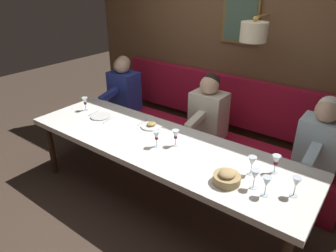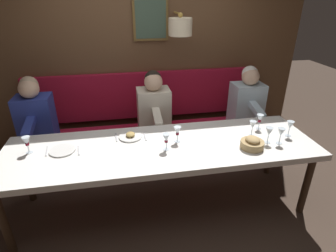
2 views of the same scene
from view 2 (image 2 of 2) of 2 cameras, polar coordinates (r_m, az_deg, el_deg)
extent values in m
plane|color=#423328|center=(3.10, -1.10, -15.98)|extent=(12.00, 12.00, 0.00)
cube|color=white|center=(2.67, -1.23, -4.63)|extent=(0.90, 3.00, 0.06)
cylinder|color=#352416|center=(3.13, 26.75, -10.83)|extent=(0.07, 0.07, 0.68)
cylinder|color=#352416|center=(2.79, -30.91, -16.89)|extent=(0.07, 0.07, 0.68)
cylinder|color=#352416|center=(3.60, 20.50, -4.53)|extent=(0.07, 0.07, 0.68)
cylinder|color=#352416|center=(3.31, -27.25, -8.81)|extent=(0.07, 0.07, 0.68)
cube|color=maroon|center=(3.68, -3.40, -4.13)|extent=(0.52, 3.20, 0.45)
cube|color=brown|center=(3.82, -5.09, 16.60)|extent=(0.10, 4.40, 2.90)
cube|color=maroon|center=(3.90, -4.56, 6.49)|extent=(0.10, 3.20, 0.64)
cube|color=brown|center=(3.72, -3.65, 21.58)|extent=(0.04, 0.45, 0.57)
cube|color=#384C3D|center=(3.70, -3.61, 21.56)|extent=(0.01, 0.39, 0.51)
cylinder|color=#B78E3D|center=(3.61, 1.95, 22.38)|extent=(0.35, 0.02, 0.02)
cylinder|color=beige|center=(3.45, 2.56, 19.86)|extent=(0.28, 0.28, 0.20)
sphere|color=#B78E3D|center=(3.44, 2.61, 22.01)|extent=(0.06, 0.06, 0.06)
cube|color=silver|center=(3.80, 15.89, 4.37)|extent=(0.30, 0.40, 0.56)
sphere|color=#D1A889|center=(3.67, 16.75, 9.75)|extent=(0.22, 0.22, 0.22)
sphere|color=silver|center=(3.69, 16.61, 10.35)|extent=(0.20, 0.20, 0.20)
cube|color=silver|center=(3.55, 17.92, 3.23)|extent=(0.33, 0.09, 0.14)
cube|color=beige|center=(3.46, -2.96, 3.18)|extent=(0.30, 0.40, 0.56)
sphere|color=#D1A889|center=(3.31, -3.06, 9.10)|extent=(0.22, 0.22, 0.22)
sphere|color=black|center=(3.33, -3.14, 9.75)|extent=(0.20, 0.20, 0.20)
cube|color=beige|center=(3.18, -2.27, 1.84)|extent=(0.33, 0.09, 0.14)
cube|color=#283893|center=(3.57, -25.63, 1.30)|extent=(0.30, 0.40, 0.56)
sphere|color=#D1A889|center=(3.43, -26.92, 6.91)|extent=(0.22, 0.22, 0.22)
sphere|color=tan|center=(3.45, -26.90, 7.55)|extent=(0.20, 0.20, 0.20)
cube|color=#283893|center=(3.30, -26.86, -0.15)|extent=(0.33, 0.09, 0.14)
cylinder|color=silver|center=(2.75, -21.03, -4.74)|extent=(0.24, 0.24, 0.01)
cube|color=silver|center=(2.70, -18.07, -4.82)|extent=(0.17, 0.04, 0.01)
cube|color=silver|center=(2.80, -23.86, -4.78)|extent=(0.18, 0.04, 0.01)
cylinder|color=silver|center=(2.83, -7.76, -2.19)|extent=(0.24, 0.24, 0.01)
ellipsoid|color=#AD8E4C|center=(2.81, -7.79, -1.74)|extent=(0.11, 0.09, 0.04)
cube|color=silver|center=(2.82, -4.79, -2.20)|extent=(0.17, 0.02, 0.01)
cube|color=silver|center=(2.84, -10.69, -2.30)|extent=(0.18, 0.03, 0.01)
cylinder|color=silver|center=(2.59, -0.37, -4.84)|extent=(0.06, 0.06, 0.00)
cylinder|color=silver|center=(2.57, -0.37, -4.09)|extent=(0.01, 0.01, 0.07)
cone|color=silver|center=(2.53, -0.38, -2.53)|extent=(0.07, 0.07, 0.08)
cylinder|color=maroon|center=(2.55, -0.38, -3.21)|extent=(0.03, 0.03, 0.02)
cylinder|color=silver|center=(3.09, 23.60, -1.83)|extent=(0.06, 0.06, 0.00)
cylinder|color=silver|center=(3.07, 23.73, -1.18)|extent=(0.01, 0.01, 0.07)
cone|color=silver|center=(3.04, 24.00, 0.16)|extent=(0.07, 0.07, 0.08)
cylinder|color=silver|center=(3.13, 18.21, -0.46)|extent=(0.06, 0.06, 0.00)
cylinder|color=silver|center=(3.12, 18.31, 0.18)|extent=(0.01, 0.01, 0.07)
cone|color=silver|center=(3.09, 18.51, 1.52)|extent=(0.07, 0.07, 0.08)
cylinder|color=maroon|center=(3.10, 18.44, 1.02)|extent=(0.03, 0.03, 0.03)
cylinder|color=silver|center=(2.96, 16.84, -1.88)|extent=(0.06, 0.06, 0.00)
cylinder|color=silver|center=(2.94, 16.94, -1.20)|extent=(0.01, 0.01, 0.07)
cone|color=silver|center=(2.91, 17.14, 0.20)|extent=(0.07, 0.07, 0.08)
cylinder|color=silver|center=(2.88, 19.88, -3.20)|extent=(0.06, 0.06, 0.00)
cylinder|color=silver|center=(2.86, 19.99, -2.51)|extent=(0.01, 0.01, 0.07)
cone|color=silver|center=(2.82, 20.24, -1.09)|extent=(0.07, 0.07, 0.08)
cylinder|color=silver|center=(2.90, 22.01, -3.31)|extent=(0.06, 0.06, 0.00)
cylinder|color=silver|center=(2.89, 22.14, -2.63)|extent=(0.01, 0.01, 0.07)
cone|color=silver|center=(2.85, 22.41, -1.22)|extent=(0.07, 0.07, 0.08)
cylinder|color=silver|center=(2.72, 1.93, -3.23)|extent=(0.06, 0.06, 0.00)
cylinder|color=silver|center=(2.70, 1.94, -2.50)|extent=(0.01, 0.01, 0.07)
cone|color=silver|center=(2.67, 1.97, -1.00)|extent=(0.07, 0.07, 0.08)
cylinder|color=maroon|center=(2.68, 1.96, -1.61)|extent=(0.03, 0.03, 0.02)
cylinder|color=silver|center=(2.85, -26.80, -4.92)|extent=(0.06, 0.06, 0.00)
cylinder|color=silver|center=(2.83, -26.96, -4.23)|extent=(0.01, 0.01, 0.07)
cone|color=silver|center=(2.79, -27.29, -2.81)|extent=(0.07, 0.07, 0.08)
cylinder|color=maroon|center=(2.81, -27.16, -3.36)|extent=(0.03, 0.03, 0.02)
cylinder|color=tan|center=(2.72, 17.03, -3.69)|extent=(0.22, 0.22, 0.07)
ellipsoid|color=tan|center=(2.70, 17.17, -2.76)|extent=(0.15, 0.13, 0.06)
camera|label=1|loc=(2.02, 76.80, 10.59)|focal=32.61mm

